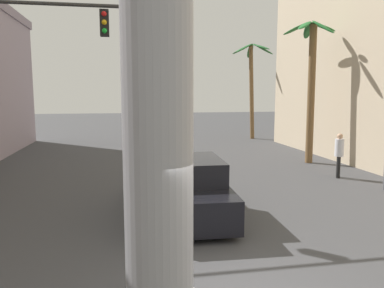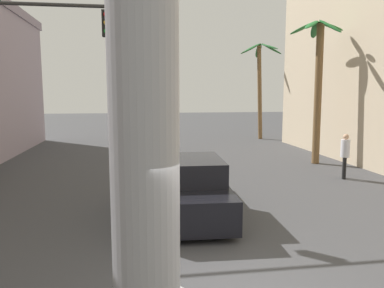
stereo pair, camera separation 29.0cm
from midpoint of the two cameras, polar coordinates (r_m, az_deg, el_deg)
name	(u,v)px [view 2 (the right image)]	position (r m, az deg, el deg)	size (l,w,h in m)	color
ground_plane	(170,174)	(15.46, -2.78, -4.54)	(95.82, 95.82, 0.00)	#424244
car_lead	(187,187)	(10.50, 0.02, -6.51)	(2.24, 5.25, 1.56)	black
palm_tree_mid_right	(318,76)	(18.56, 19.07, 9.75)	(2.42, 2.48, 6.63)	brown
palm_tree_far_right	(260,76)	(27.44, 10.61, 10.14)	(3.05, 3.04, 6.81)	brown
pedestrian_mid_right	(345,153)	(15.59, 22.79, -1.24)	(0.46, 0.46, 1.74)	black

